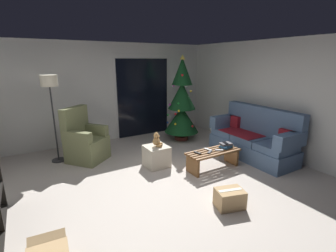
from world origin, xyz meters
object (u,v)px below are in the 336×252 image
at_px(teddy_bear_honey, 157,140).
at_px(teddy_bear_chestnut_by_tree, 157,142).
at_px(book_stack, 226,145).
at_px(cardboard_box_taped_mid_floor, 230,198).
at_px(remote_white, 208,149).
at_px(ottoman, 156,156).
at_px(cell_phone, 225,143).
at_px(christmas_tree, 182,104).
at_px(couch, 254,139).
at_px(floor_lamp, 50,89).
at_px(coffee_table, 213,157).
at_px(remote_silver, 219,150).
at_px(remote_black, 198,153).
at_px(remote_graphite, 210,152).
at_px(armchair, 85,142).

relative_size(teddy_bear_honey, teddy_bear_chestnut_by_tree, 1.00).
distance_m(book_stack, cardboard_box_taped_mid_floor, 1.53).
distance_m(remote_white, ottoman, 1.02).
height_order(cell_phone, christmas_tree, christmas_tree).
xyz_separation_m(couch, book_stack, (-0.86, -0.03, 0.01)).
relative_size(ottoman, teddy_bear_honey, 1.54).
xyz_separation_m(book_stack, floor_lamp, (-2.88, 1.95, 1.09)).
distance_m(coffee_table, remote_white, 0.17).
distance_m(remote_silver, floor_lamp, 3.51).
relative_size(book_stack, ottoman, 0.61).
height_order(remote_black, book_stack, book_stack).
xyz_separation_m(remote_graphite, remote_black, (-0.23, 0.08, 0.00)).
distance_m(remote_silver, book_stack, 0.24).
height_order(remote_white, floor_lamp, floor_lamp).
xyz_separation_m(book_stack, christmas_tree, (0.14, 1.81, 0.55)).
relative_size(book_stack, teddy_bear_honey, 0.94).
distance_m(floor_lamp, teddy_bear_honey, 2.32).
bearing_deg(armchair, ottoman, -42.37).
distance_m(cell_phone, cardboard_box_taped_mid_floor, 1.53).
relative_size(coffee_table, cardboard_box_taped_mid_floor, 2.40).
relative_size(remote_silver, teddy_bear_chestnut_by_tree, 0.55).
xyz_separation_m(cell_phone, teddy_bear_honey, (-1.21, 0.64, 0.07)).
height_order(remote_graphite, teddy_bear_chestnut_by_tree, remote_graphite).
height_order(christmas_tree, ottoman, christmas_tree).
bearing_deg(remote_white, floor_lamp, -53.09).
bearing_deg(armchair, cardboard_box_taped_mid_floor, -63.92).
xyz_separation_m(coffee_table, teddy_bear_chestnut_by_tree, (-0.34, 1.66, -0.13)).
distance_m(teddy_bear_honey, cardboard_box_taped_mid_floor, 1.84).
relative_size(cell_phone, armchair, 0.13).
relative_size(remote_graphite, ottoman, 0.35).
distance_m(book_stack, teddy_bear_chestnut_by_tree, 1.81).
xyz_separation_m(coffee_table, remote_silver, (0.10, -0.05, 0.13)).
relative_size(coffee_table, christmas_tree, 0.50).
bearing_deg(remote_silver, ottoman, 87.56).
relative_size(couch, remote_silver, 12.46).
distance_m(couch, teddy_bear_honey, 2.17).
height_order(couch, remote_black, couch).
bearing_deg(cell_phone, ottoman, 167.14).
height_order(book_stack, armchair, armchair).
xyz_separation_m(remote_silver, ottoman, (-0.99, 0.72, -0.17)).
bearing_deg(couch, remote_graphite, -176.57).
relative_size(couch, floor_lamp, 1.09).
bearing_deg(remote_black, christmas_tree, -126.15).
height_order(remote_graphite, book_stack, book_stack).
bearing_deg(couch, christmas_tree, 111.87).
bearing_deg(book_stack, couch, 2.26).
xyz_separation_m(remote_black, christmas_tree, (0.82, 1.77, 0.59)).
distance_m(couch, remote_black, 1.54).
distance_m(floor_lamp, cardboard_box_taped_mid_floor, 3.87).
relative_size(couch, coffee_table, 1.77).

